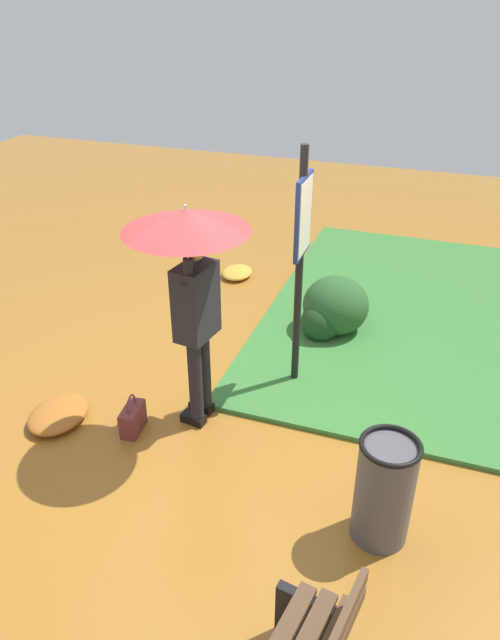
# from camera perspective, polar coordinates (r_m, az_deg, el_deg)

# --- Properties ---
(ground_plane) EXTENTS (18.00, 18.00, 0.00)m
(ground_plane) POSITION_cam_1_polar(r_m,az_deg,el_deg) (5.37, -3.86, -9.85)
(ground_plane) COLOR #9E6623
(grass_verge) EXTENTS (4.80, 4.00, 0.05)m
(grass_verge) POSITION_cam_1_polar(r_m,az_deg,el_deg) (7.20, 18.30, 0.01)
(grass_verge) COLOR #387533
(grass_verge) RESTS_ON ground_plane
(person_with_umbrella) EXTENTS (0.96, 0.96, 2.04)m
(person_with_umbrella) POSITION_cam_1_polar(r_m,az_deg,el_deg) (4.56, -5.73, 5.44)
(person_with_umbrella) COLOR black
(person_with_umbrella) RESTS_ON ground_plane
(info_sign_post) EXTENTS (0.44, 0.07, 2.30)m
(info_sign_post) POSITION_cam_1_polar(r_m,az_deg,el_deg) (5.18, 4.97, 7.25)
(info_sign_post) COLOR black
(info_sign_post) RESTS_ON ground_plane
(handbag) EXTENTS (0.32, 0.18, 0.37)m
(handbag) POSITION_cam_1_polar(r_m,az_deg,el_deg) (5.30, -11.22, -9.28)
(handbag) COLOR brown
(handbag) RESTS_ON ground_plane
(trash_bin) EXTENTS (0.42, 0.42, 0.83)m
(trash_bin) POSITION_cam_1_polar(r_m,az_deg,el_deg) (4.28, 12.79, -15.67)
(trash_bin) COLOR #4C4C51
(trash_bin) RESTS_ON ground_plane
(shrub_cluster) EXTENTS (0.79, 0.72, 0.65)m
(shrub_cluster) POSITION_cam_1_polar(r_m,az_deg,el_deg) (6.55, 7.97, 1.10)
(shrub_cluster) COLOR #285628
(shrub_cluster) RESTS_ON ground_plane
(leaf_pile_near_person) EXTENTS (0.61, 0.49, 0.13)m
(leaf_pile_near_person) POSITION_cam_1_polar(r_m,az_deg,el_deg) (5.61, -17.96, -8.61)
(leaf_pile_near_person) COLOR #A86023
(leaf_pile_near_person) RESTS_ON ground_plane
(leaf_pile_far_path) EXTENTS (0.49, 0.39, 0.11)m
(leaf_pile_far_path) POSITION_cam_1_polar(r_m,az_deg,el_deg) (7.91, -1.25, 4.60)
(leaf_pile_far_path) COLOR gold
(leaf_pile_far_path) RESTS_ON ground_plane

